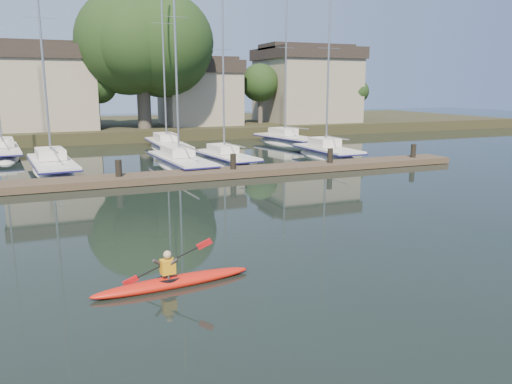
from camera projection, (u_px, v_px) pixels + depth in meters
name	position (u px, v px, depth m)	size (l,w,h in m)	color
ground	(305.00, 270.00, 13.17)	(160.00, 160.00, 0.00)	black
kayak	(173.00, 280.00, 12.07)	(4.01, 0.91, 1.27)	red
dock	(179.00, 176.00, 25.80)	(34.00, 2.00, 1.80)	brown
sailboat_1	(53.00, 175.00, 28.44)	(3.10, 9.03, 14.47)	white
sailboat_2	(181.00, 170.00, 29.92)	(2.79, 9.09, 14.82)	white
sailboat_3	(226.00, 166.00, 31.57)	(2.90, 7.66, 12.05)	white
sailboat_4	(327.00, 160.00, 34.21)	(2.36, 7.45, 12.60)	white
sailboat_5	(4.00, 159.00, 34.46)	(3.06, 9.30, 15.12)	white
sailboat_6	(168.00, 152.00, 38.13)	(2.11, 9.98, 15.87)	white
sailboat_7	(286.00, 146.00, 42.29)	(3.83, 8.72, 13.63)	white
shore	(131.00, 102.00, 49.57)	(90.00, 25.25, 12.75)	#2B3319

